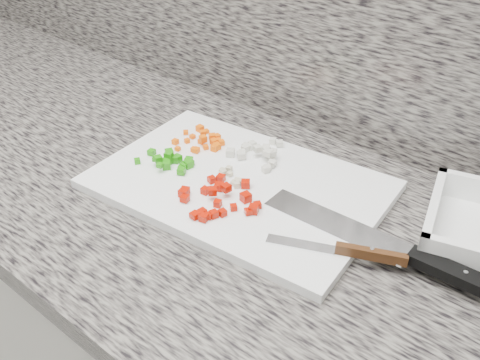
% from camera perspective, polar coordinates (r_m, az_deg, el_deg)
% --- Properties ---
extents(cabinet, '(3.92, 0.62, 0.86)m').
position_cam_1_polar(cabinet, '(1.25, -3.62, -18.64)').
color(cabinet, silver).
rests_on(cabinet, ground).
extents(countertop, '(3.96, 0.64, 0.04)m').
position_cam_1_polar(countertop, '(0.93, -4.60, -1.55)').
color(countertop, slate).
rests_on(countertop, cabinet).
extents(cutting_board, '(0.50, 0.36, 0.02)m').
position_cam_1_polar(cutting_board, '(0.90, -0.17, -0.47)').
color(cutting_board, white).
rests_on(cutting_board, countertop).
extents(carrot_pile, '(0.10, 0.09, 0.02)m').
position_cam_1_polar(carrot_pile, '(1.00, -3.72, 4.26)').
color(carrot_pile, '#FA5D05').
rests_on(carrot_pile, cutting_board).
extents(onion_pile, '(0.10, 0.10, 0.02)m').
position_cam_1_polar(onion_pile, '(0.96, 2.01, 2.99)').
color(onion_pile, beige).
rests_on(onion_pile, cutting_board).
extents(green_pepper_pile, '(0.10, 0.07, 0.02)m').
position_cam_1_polar(green_pepper_pile, '(0.94, -7.25, 2.05)').
color(green_pepper_pile, '#228A0C').
rests_on(green_pepper_pile, cutting_board).
extents(red_pepper_pile, '(0.13, 0.13, 0.02)m').
position_cam_1_polar(red_pepper_pile, '(0.85, -2.37, -1.94)').
color(red_pepper_pile, '#B61302').
rests_on(red_pepper_pile, cutting_board).
extents(garlic_pile, '(0.06, 0.04, 0.01)m').
position_cam_1_polar(garlic_pile, '(0.90, -1.08, 0.34)').
color(garlic_pile, beige).
rests_on(garlic_pile, cutting_board).
extents(chef_knife, '(0.38, 0.06, 0.02)m').
position_cam_1_polar(chef_knife, '(0.78, 18.27, -7.89)').
color(chef_knife, white).
rests_on(chef_knife, cutting_board).
extents(paring_knife, '(0.19, 0.09, 0.02)m').
position_cam_1_polar(paring_knife, '(0.76, 11.93, -7.48)').
color(paring_knife, white).
rests_on(paring_knife, cutting_board).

